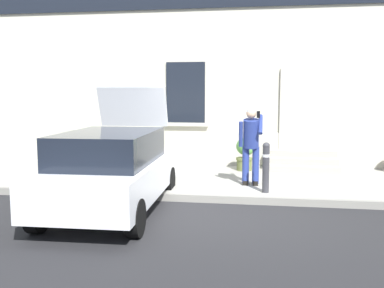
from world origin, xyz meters
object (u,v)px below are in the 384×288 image
(bollard_far_left, at_px, (70,161))
(planter_cream, at_px, (153,151))
(person_on_phone, at_px, (251,141))
(hatchback_car_white, at_px, (112,169))
(planter_olive, at_px, (245,153))
(planter_charcoal, at_px, (69,148))
(bollard_near_person, at_px, (266,166))

(bollard_far_left, relative_size, planter_cream, 1.22)
(person_on_phone, bearing_deg, planter_cream, 151.92)
(bollard_far_left, bearing_deg, hatchback_car_white, -42.20)
(planter_olive, bearing_deg, hatchback_car_white, -121.50)
(planter_charcoal, height_order, planter_cream, same)
(planter_charcoal, bearing_deg, person_on_phone, -22.17)
(hatchback_car_white, relative_size, planter_olive, 4.78)
(hatchback_car_white, distance_m, planter_olive, 4.44)
(bollard_far_left, xyz_separation_m, planter_cream, (1.23, 2.64, -0.11))
(hatchback_car_white, relative_size, bollard_far_left, 3.93)
(bollard_near_person, bearing_deg, planter_charcoal, 153.71)
(bollard_far_left, distance_m, planter_charcoal, 3.04)
(bollard_near_person, height_order, planter_cream, bollard_near_person)
(bollard_near_person, xyz_separation_m, planter_olive, (-0.51, 2.48, -0.11))
(person_on_phone, bearing_deg, planter_olive, 104.44)
(hatchback_car_white, distance_m, planter_cream, 3.95)
(hatchback_car_white, height_order, planter_olive, hatchback_car_white)
(person_on_phone, relative_size, planter_cream, 2.02)
(bollard_near_person, bearing_deg, planter_cream, 138.99)
(hatchback_car_white, bearing_deg, person_on_phone, 37.44)
(planter_cream, relative_size, planter_olive, 1.00)
(person_on_phone, height_order, planter_olive, person_on_phone)
(hatchback_car_white, distance_m, planter_charcoal, 4.89)
(person_on_phone, bearing_deg, hatchback_car_white, -133.86)
(bollard_near_person, bearing_deg, bollard_far_left, 180.00)
(planter_cream, bearing_deg, planter_olive, -3.69)
(person_on_phone, xyz_separation_m, planter_olive, (-0.19, 1.86, -0.54))
(bollard_far_left, bearing_deg, bollard_near_person, 0.00)
(planter_charcoal, height_order, planter_olive, same)
(planter_charcoal, distance_m, planter_cream, 2.53)
(bollard_near_person, relative_size, planter_cream, 1.22)
(bollard_near_person, relative_size, planter_olive, 1.22)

